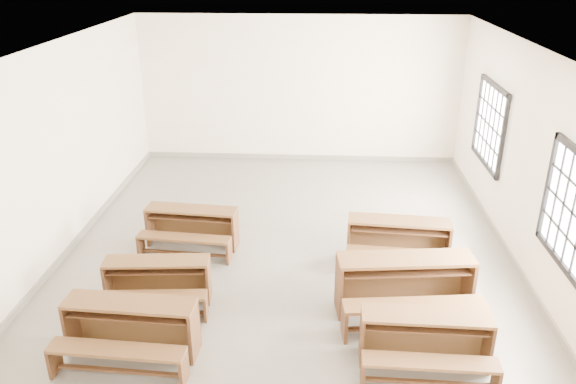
# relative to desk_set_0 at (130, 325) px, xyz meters

# --- Properties ---
(room) EXTENTS (8.50, 8.50, 3.20)m
(room) POSITION_rel_desk_set_0_xyz_m (1.78, 2.64, 1.74)
(room) COLOR gray
(room) RESTS_ON ground
(desk_set_0) EXTENTS (1.58, 0.88, 0.69)m
(desk_set_0) POSITION_rel_desk_set_0_xyz_m (0.00, 0.00, 0.00)
(desk_set_0) COLOR brown
(desk_set_0) RESTS_ON ground
(desk_set_1) EXTENTS (1.46, 0.84, 0.63)m
(desk_set_1) POSITION_rel_desk_set_0_xyz_m (0.02, 1.07, -0.04)
(desk_set_1) COLOR brown
(desk_set_1) RESTS_ON ground
(desk_set_2) EXTENTS (1.52, 0.88, 0.66)m
(desk_set_2) POSITION_rel_desk_set_0_xyz_m (0.14, 2.65, -0.02)
(desk_set_2) COLOR brown
(desk_set_2) RESTS_ON ground
(desk_set_3) EXTENTS (1.48, 0.79, 0.66)m
(desk_set_3) POSITION_rel_desk_set_0_xyz_m (3.41, 0.00, -0.02)
(desk_set_3) COLOR brown
(desk_set_3) RESTS_ON ground
(desk_set_4) EXTENTS (1.86, 1.11, 0.79)m
(desk_set_4) POSITION_rel_desk_set_0_xyz_m (3.32, 1.03, 0.06)
(desk_set_4) COLOR brown
(desk_set_4) RESTS_ON ground
(desk_set_5) EXTENTS (1.60, 0.92, 0.69)m
(desk_set_5) POSITION_rel_desk_set_0_xyz_m (3.39, 2.34, -0.00)
(desk_set_5) COLOR brown
(desk_set_5) RESTS_ON ground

